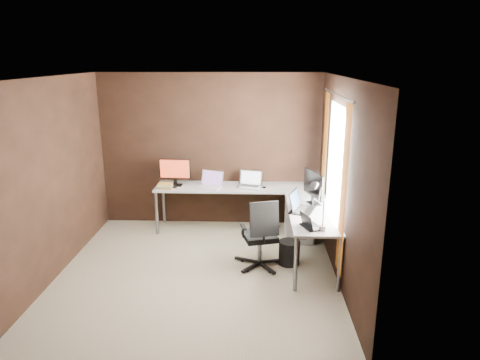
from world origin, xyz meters
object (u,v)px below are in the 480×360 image
at_px(monitor_right, 314,186).
at_px(laptop_black_small, 310,224).
at_px(wastebasket, 289,253).
at_px(drawer_pedestal, 299,220).
at_px(monitor_left, 175,171).
at_px(laptop_black_big, 300,206).
at_px(laptop_white, 211,184).
at_px(office_chair, 260,247).
at_px(book_stack, 165,186).
at_px(desk_lamp, 318,200).
at_px(laptop_silver, 250,183).

bearing_deg(monitor_right, laptop_black_small, 152.05).
bearing_deg(wastebasket, laptop_black_small, -68.10).
xyz_separation_m(drawer_pedestal, monitor_left, (-1.97, 0.37, 0.68)).
bearing_deg(laptop_black_big, monitor_right, -18.00).
height_order(laptop_white, laptop_black_small, laptop_white).
xyz_separation_m(monitor_left, laptop_black_small, (1.96, -1.72, -0.20)).
xyz_separation_m(office_chair, wastebasket, (0.40, 0.09, -0.12)).
height_order(monitor_right, book_stack, monitor_right).
bearing_deg(monitor_right, laptop_white, 44.82).
bearing_deg(laptop_black_big, monitor_left, 79.75).
bearing_deg(monitor_left, laptop_white, -4.20).
bearing_deg(monitor_left, laptop_black_small, -38.88).
height_order(laptop_black_small, office_chair, office_chair).
bearing_deg(laptop_black_small, office_chair, 34.13).
relative_size(monitor_right, wastebasket, 1.66).
bearing_deg(desk_lamp, laptop_black_small, 152.42).
xyz_separation_m(laptop_black_big, desk_lamp, (0.14, -0.63, 0.31)).
bearing_deg(monitor_left, book_stack, -125.53).
relative_size(drawer_pedestal, monitor_left, 1.19).
distance_m(monitor_right, laptop_black_small, 0.92).
bearing_deg(drawer_pedestal, laptop_black_small, -90.81).
height_order(laptop_black_big, wastebasket, laptop_black_big).
distance_m(monitor_left, monitor_right, 2.26).
relative_size(monitor_right, book_stack, 2.17).
xyz_separation_m(book_stack, office_chair, (1.50, -1.15, -0.48)).
relative_size(laptop_black_small, wastebasket, 1.00).
bearing_deg(laptop_black_big, laptop_silver, 52.67).
bearing_deg(wastebasket, laptop_silver, 114.87).
bearing_deg(monitor_right, laptop_silver, 29.64).
xyz_separation_m(laptop_white, desk_lamp, (1.46, -1.67, 0.31)).
distance_m(monitor_right, wastebasket, 0.98).
height_order(drawer_pedestal, wastebasket, drawer_pedestal).
bearing_deg(desk_lamp, drawer_pedestal, 79.08).
height_order(drawer_pedestal, laptop_black_small, laptop_black_small).
bearing_deg(desk_lamp, book_stack, 130.78).
bearing_deg(laptop_silver, laptop_black_big, -41.89).
height_order(laptop_silver, desk_lamp, desk_lamp).
distance_m(laptop_silver, laptop_black_big, 1.28).
xyz_separation_m(laptop_black_small, office_chair, (-0.59, 0.39, -0.49)).
xyz_separation_m(monitor_left, office_chair, (1.37, -1.32, -0.69)).
bearing_deg(laptop_black_big, laptop_black_small, -154.13).
height_order(monitor_left, laptop_black_small, monitor_left).
bearing_deg(drawer_pedestal, monitor_right, -74.38).
xyz_separation_m(drawer_pedestal, book_stack, (-2.11, 0.20, 0.47)).
bearing_deg(monitor_left, laptop_black_big, -27.90).
distance_m(drawer_pedestal, wastebasket, 0.90).
height_order(monitor_left, wastebasket, monitor_left).
distance_m(monitor_left, wastebasket, 2.30).
distance_m(drawer_pedestal, laptop_white, 1.51).
distance_m(laptop_silver, book_stack, 1.34).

